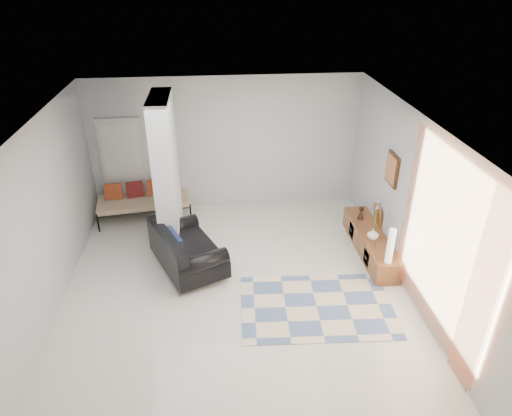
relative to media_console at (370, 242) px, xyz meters
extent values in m
plane|color=silver|center=(-2.52, -0.90, -0.20)|extent=(6.00, 6.00, 0.00)
plane|color=white|center=(-2.52, -0.90, 2.60)|extent=(6.00, 6.00, 0.00)
plane|color=#B4B6B9|center=(-2.52, 2.10, 1.20)|extent=(6.00, 0.00, 6.00)
plane|color=#B4B6B9|center=(-2.52, -3.90, 1.20)|extent=(6.00, 0.00, 6.00)
plane|color=#B4B6B9|center=(-5.27, -0.90, 1.20)|extent=(0.00, 6.00, 6.00)
plane|color=#B4B6B9|center=(0.23, -0.90, 1.20)|extent=(0.00, 6.00, 6.00)
cube|color=silver|center=(-3.62, 0.70, 1.20)|extent=(0.35, 1.20, 2.80)
cube|color=beige|center=(-4.62, 2.06, 0.82)|extent=(0.85, 0.06, 2.04)
plane|color=#D16437|center=(0.15, -2.05, 1.25)|extent=(0.00, 2.55, 2.55)
cube|color=#36200E|center=(0.20, 0.00, 1.45)|extent=(0.04, 0.45, 0.55)
cube|color=brown|center=(0.00, 0.00, 0.00)|extent=(0.45, 2.05, 0.40)
cube|color=#36200E|center=(-0.22, -0.46, 0.00)|extent=(0.02, 0.27, 0.28)
cube|color=#36200E|center=(-0.22, 0.45, 0.00)|extent=(0.02, 0.27, 0.28)
cube|color=gold|center=(0.18, 0.28, 0.40)|extent=(0.09, 0.32, 0.40)
cube|color=silver|center=(-0.10, -0.46, 0.26)|extent=(0.04, 0.10, 0.12)
cylinder|color=silver|center=(-3.36, -0.87, -0.15)|extent=(0.05, 0.05, 0.10)
cylinder|color=silver|center=(-3.87, 0.29, -0.15)|extent=(0.05, 0.05, 0.10)
cylinder|color=silver|center=(-2.71, -0.59, -0.15)|extent=(0.05, 0.05, 0.10)
cylinder|color=silver|center=(-3.23, 0.57, -0.15)|extent=(0.05, 0.05, 0.10)
cube|color=black|center=(-3.29, -0.15, 0.05)|extent=(1.44, 1.75, 0.30)
cube|color=black|center=(-3.61, -0.29, 0.38)|extent=(0.79, 1.46, 0.36)
cylinder|color=black|center=(-3.03, -0.73, 0.28)|extent=(0.90, 0.60, 0.28)
cylinder|color=black|center=(-3.55, 0.43, 0.28)|extent=(0.90, 0.60, 0.28)
cube|color=black|center=(-3.50, -0.24, 0.40)|extent=(0.35, 0.56, 0.31)
cylinder|color=black|center=(-5.10, 1.21, 0.00)|extent=(0.04, 0.04, 0.40)
cylinder|color=black|center=(-3.30, 1.44, 0.00)|extent=(0.04, 0.04, 0.40)
cylinder|color=black|center=(-5.19, 1.95, 0.00)|extent=(0.04, 0.04, 0.40)
cylinder|color=black|center=(-3.40, 2.19, 0.00)|extent=(0.04, 0.04, 0.40)
cube|color=beige|center=(-4.25, 1.70, 0.18)|extent=(1.92, 1.00, 0.12)
cube|color=#9E3B1C|center=(-4.85, 1.77, 0.40)|extent=(0.36, 0.21, 0.33)
cube|color=maroon|center=(-4.42, 1.83, 0.40)|extent=(0.36, 0.21, 0.33)
cube|color=#9E3B1C|center=(-4.00, 1.88, 0.40)|extent=(0.36, 0.21, 0.33)
cube|color=beige|center=(-1.29, -1.40, -0.20)|extent=(2.41, 1.67, 0.01)
cylinder|color=silver|center=(-0.02, -0.89, 0.51)|extent=(0.11, 0.11, 0.62)
imported|color=white|center=(-0.05, -0.19, 0.30)|extent=(0.21, 0.21, 0.21)
camera|label=1|loc=(-2.76, -6.77, 4.53)|focal=32.00mm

